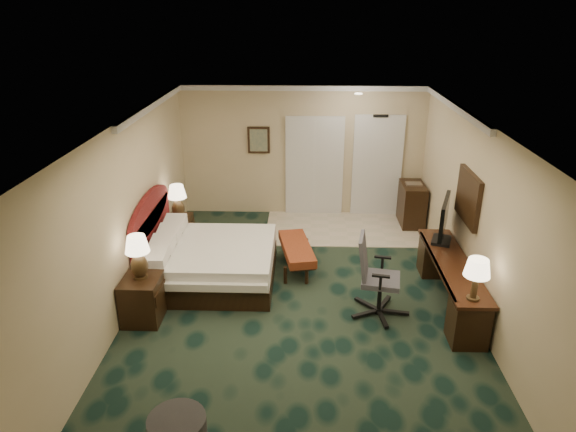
{
  "coord_description": "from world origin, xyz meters",
  "views": [
    {
      "loc": [
        0.04,
        -6.56,
        4.18
      ],
      "look_at": [
        -0.2,
        0.6,
        1.21
      ],
      "focal_mm": 32.0,
      "sensor_mm": 36.0,
      "label": 1
    }
  ],
  "objects_px": {
    "nightstand_near": "(143,299)",
    "nightstand_far": "(180,230)",
    "bed": "(213,263)",
    "minibar": "(412,204)",
    "bed_bench": "(297,256)",
    "tv": "(444,221)",
    "lamp_near": "(138,257)",
    "desk_chair": "(381,277)",
    "lamp_far": "(178,202)",
    "desk": "(450,283)"
  },
  "relations": [
    {
      "from": "bed",
      "to": "bed_bench",
      "type": "height_order",
      "value": "bed"
    },
    {
      "from": "lamp_far",
      "to": "bed_bench",
      "type": "xyz_separation_m",
      "value": [
        2.19,
        -0.87,
        -0.63
      ]
    },
    {
      "from": "nightstand_far",
      "to": "lamp_near",
      "type": "bearing_deg",
      "value": -89.03
    },
    {
      "from": "nightstand_far",
      "to": "lamp_far",
      "type": "xyz_separation_m",
      "value": [
        0.01,
        -0.05,
        0.58
      ]
    },
    {
      "from": "bed",
      "to": "minibar",
      "type": "relative_size",
      "value": 2.31
    },
    {
      "from": "bed",
      "to": "desk",
      "type": "xyz_separation_m",
      "value": [
        3.64,
        -0.59,
        0.04
      ]
    },
    {
      "from": "nightstand_near",
      "to": "lamp_near",
      "type": "distance_m",
      "value": 0.64
    },
    {
      "from": "nightstand_near",
      "to": "minibar",
      "type": "distance_m",
      "value": 5.72
    },
    {
      "from": "bed_bench",
      "to": "desk_chair",
      "type": "xyz_separation_m",
      "value": [
        1.22,
        -1.36,
        0.39
      ]
    },
    {
      "from": "desk_chair",
      "to": "nightstand_near",
      "type": "bearing_deg",
      "value": -165.21
    },
    {
      "from": "minibar",
      "to": "tv",
      "type": "bearing_deg",
      "value": -90.03
    },
    {
      "from": "lamp_near",
      "to": "minibar",
      "type": "height_order",
      "value": "lamp_near"
    },
    {
      "from": "nightstand_far",
      "to": "tv",
      "type": "relative_size",
      "value": 0.58
    },
    {
      "from": "lamp_near",
      "to": "desk_chair",
      "type": "bearing_deg",
      "value": 3.57
    },
    {
      "from": "nightstand_far",
      "to": "desk",
      "type": "distance_m",
      "value": 4.91
    },
    {
      "from": "lamp_near",
      "to": "minibar",
      "type": "distance_m",
      "value": 5.71
    },
    {
      "from": "tv",
      "to": "minibar",
      "type": "xyz_separation_m",
      "value": [
        0.0,
        2.33,
        -0.63
      ]
    },
    {
      "from": "nightstand_near",
      "to": "minibar",
      "type": "xyz_separation_m",
      "value": [
        4.45,
        3.59,
        0.1
      ]
    },
    {
      "from": "nightstand_near",
      "to": "nightstand_far",
      "type": "distance_m",
      "value": 2.55
    },
    {
      "from": "desk",
      "to": "tv",
      "type": "bearing_deg",
      "value": 89.69
    },
    {
      "from": "bed",
      "to": "lamp_near",
      "type": "height_order",
      "value": "lamp_near"
    },
    {
      "from": "bed",
      "to": "desk",
      "type": "distance_m",
      "value": 3.69
    },
    {
      "from": "lamp_near",
      "to": "bed_bench",
      "type": "xyz_separation_m",
      "value": [
        2.15,
        1.57,
        -0.75
      ]
    },
    {
      "from": "bed_bench",
      "to": "tv",
      "type": "bearing_deg",
      "value": -19.63
    },
    {
      "from": "lamp_near",
      "to": "minibar",
      "type": "relative_size",
      "value": 0.75
    },
    {
      "from": "nightstand_far",
      "to": "tv",
      "type": "xyz_separation_m",
      "value": [
        4.49,
        -1.28,
        0.78
      ]
    },
    {
      "from": "bed_bench",
      "to": "nightstand_far",
      "type": "bearing_deg",
      "value": 146.3
    },
    {
      "from": "lamp_far",
      "to": "desk",
      "type": "relative_size",
      "value": 0.26
    },
    {
      "from": "nightstand_near",
      "to": "desk_chair",
      "type": "relative_size",
      "value": 0.54
    },
    {
      "from": "tv",
      "to": "minibar",
      "type": "height_order",
      "value": "tv"
    },
    {
      "from": "lamp_near",
      "to": "desk",
      "type": "bearing_deg",
      "value": 6.44
    },
    {
      "from": "nightstand_near",
      "to": "lamp_far",
      "type": "distance_m",
      "value": 2.55
    },
    {
      "from": "nightstand_near",
      "to": "bed_bench",
      "type": "distance_m",
      "value": 2.69
    },
    {
      "from": "tv",
      "to": "bed",
      "type": "bearing_deg",
      "value": -158.76
    },
    {
      "from": "desk",
      "to": "desk_chair",
      "type": "xyz_separation_m",
      "value": [
        -1.07,
        -0.29,
        0.26
      ]
    },
    {
      "from": "nightstand_far",
      "to": "desk",
      "type": "height_order",
      "value": "desk"
    },
    {
      "from": "bed",
      "to": "nightstand_far",
      "type": "distance_m",
      "value": 1.64
    },
    {
      "from": "lamp_far",
      "to": "bed_bench",
      "type": "relative_size",
      "value": 0.5
    },
    {
      "from": "nightstand_far",
      "to": "minibar",
      "type": "xyz_separation_m",
      "value": [
        4.49,
        1.05,
        0.16
      ]
    },
    {
      "from": "lamp_far",
      "to": "desk_chair",
      "type": "relative_size",
      "value": 0.53
    },
    {
      "from": "lamp_near",
      "to": "tv",
      "type": "height_order",
      "value": "tv"
    },
    {
      "from": "nightstand_near",
      "to": "desk_chair",
      "type": "xyz_separation_m",
      "value": [
        3.37,
        0.26,
        0.28
      ]
    },
    {
      "from": "nightstand_near",
      "to": "desk",
      "type": "distance_m",
      "value": 4.48
    },
    {
      "from": "desk_chair",
      "to": "tv",
      "type": "bearing_deg",
      "value": 53.35
    },
    {
      "from": "desk",
      "to": "tv",
      "type": "height_order",
      "value": "tv"
    },
    {
      "from": "desk_chair",
      "to": "minibar",
      "type": "distance_m",
      "value": 3.5
    },
    {
      "from": "nightstand_far",
      "to": "tv",
      "type": "distance_m",
      "value": 4.74
    },
    {
      "from": "nightstand_far",
      "to": "tv",
      "type": "height_order",
      "value": "tv"
    },
    {
      "from": "nightstand_far",
      "to": "lamp_near",
      "type": "distance_m",
      "value": 2.59
    },
    {
      "from": "bed_bench",
      "to": "tv",
      "type": "relative_size",
      "value": 1.39
    }
  ]
}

